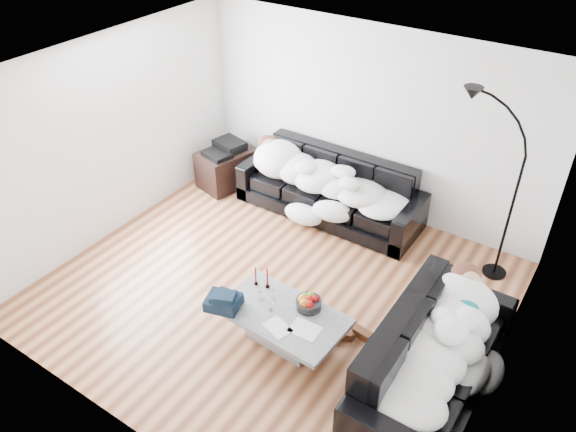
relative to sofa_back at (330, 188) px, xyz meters
The scene contains 24 objects.
ground 1.83m from the sofa_back, 81.03° to the right, with size 5.00×5.00×0.00m, color brown.
wall_back 1.04m from the sofa_back, 60.85° to the left, with size 5.00×0.02×2.60m, color silver.
wall_left 2.96m from the sofa_back, 141.73° to the right, with size 0.02×4.50×2.60m, color silver.
wall_right 3.40m from the sofa_back, 32.27° to the right, with size 0.02×4.50×2.60m, color silver.
ceiling 2.81m from the sofa_back, 81.03° to the right, with size 5.00×5.00×0.00m, color white.
sofa_back is the anchor object (origin of this frame).
sofa_right 3.14m from the sofa_back, 41.70° to the right, with size 2.18×0.93×0.88m, color black.
sleeper_back 0.22m from the sofa_back, 90.00° to the right, with size 2.20×0.76×0.44m, color white, non-canonical shape.
sleeper_right 3.15m from the sofa_back, 41.70° to the right, with size 1.87×0.79×0.46m, color white, non-canonical shape.
teal_cushion 2.70m from the sofa_back, 31.75° to the right, with size 0.36×0.30×0.20m, color #0F6B6C.
coffee_table 2.48m from the sofa_back, 70.97° to the right, with size 1.31×0.76×0.38m, color #939699.
fruit_bowl 2.33m from the sofa_back, 65.23° to the right, with size 0.27×0.27×0.17m, color white.
wine_glass_a 2.29m from the sofa_back, 75.02° to the right, with size 0.07×0.07×0.16m, color white.
wine_glass_b 2.34m from the sofa_back, 77.93° to the right, with size 0.07×0.07×0.17m, color white.
wine_glass_c 2.46m from the sofa_back, 74.34° to the right, with size 0.07×0.07×0.16m, color white.
candle_left 2.15m from the sofa_back, 81.98° to the right, with size 0.04×0.04×0.23m, color maroon.
candle_right 2.14m from the sofa_back, 78.36° to the right, with size 0.05×0.05×0.25m, color maroon.
newspaper_a 2.64m from the sofa_back, 65.17° to the right, with size 0.30×0.23×0.01m, color silver.
newspaper_b 2.68m from the sofa_back, 71.05° to the right, with size 0.28×0.20×0.01m, color silver.
navy_jacket 2.64m from the sofa_back, 84.28° to the right, with size 0.37×0.31×0.19m, color black, non-canonical shape.
shoes 2.38m from the sofa_back, 54.35° to the right, with size 0.46×0.34×0.11m, color #472311, non-canonical shape.
av_cabinet 1.70m from the sofa_back, behind, with size 0.56×0.82×0.56m, color black.
stereo 1.71m from the sofa_back, behind, with size 0.44×0.34×0.13m, color black.
floor_lamp 2.43m from the sofa_back, ahead, with size 0.73×0.29×1.99m, color black, non-canonical shape.
Camera 1 is at (2.88, -4.04, 4.53)m, focal length 35.00 mm.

